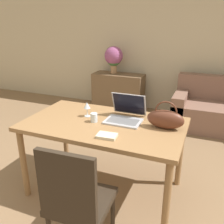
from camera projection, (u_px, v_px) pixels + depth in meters
wall_back at (165, 40)px, 4.55m from camera, size 10.00×0.06×2.70m
dining_table at (104, 130)px, 2.44m from camera, size 1.54×0.88×0.78m
chair at (76, 198)px, 1.78m from camera, size 0.46×0.46×0.95m
couch at (218, 111)px, 4.09m from camera, size 1.40×0.82×0.82m
sideboard at (118, 92)px, 4.87m from camera, size 0.97×0.40×0.72m
laptop at (126, 113)px, 2.47m from camera, size 0.35×0.35×0.25m
drinking_glass at (94, 118)px, 2.41m from camera, size 0.07×0.07×0.09m
wine_glass at (87, 106)px, 2.52m from camera, size 0.07×0.07×0.15m
handbag at (165, 119)px, 2.25m from camera, size 0.34×0.13×0.26m
flower_vase at (114, 57)px, 4.71m from camera, size 0.35×0.35×0.50m
book at (107, 136)px, 2.11m from camera, size 0.18×0.13×0.02m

